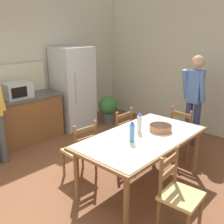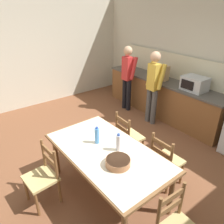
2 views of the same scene
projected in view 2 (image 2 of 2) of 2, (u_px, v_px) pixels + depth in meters
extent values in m
plane|color=brown|center=(106.00, 159.00, 4.08)|extent=(8.32, 8.32, 0.00)
cube|color=beige|center=(202.00, 61.00, 4.86)|extent=(6.52, 0.12, 2.90)
cube|color=beige|center=(34.00, 52.00, 5.75)|extent=(0.12, 5.20, 2.90)
cube|color=brown|center=(162.00, 98.00, 5.56)|extent=(3.34, 0.62, 0.88)
cube|color=#4C4742|center=(163.00, 81.00, 5.36)|extent=(3.38, 0.66, 0.04)
cube|color=#B7BCC1|center=(142.00, 73.00, 5.89)|extent=(0.52, 0.38, 0.02)
cube|color=beige|center=(173.00, 66.00, 5.38)|extent=(3.34, 0.03, 0.60)
cube|color=#B2B7BC|center=(195.00, 84.00, 4.66)|extent=(0.50, 0.38, 0.30)
cube|color=black|center=(187.00, 85.00, 4.59)|extent=(0.30, 0.01, 0.19)
cube|color=tan|center=(164.00, 73.00, 5.25)|extent=(0.24, 0.16, 0.36)
cylinder|color=brown|center=(56.00, 155.00, 3.60)|extent=(0.07, 0.07, 0.72)
cylinder|color=brown|center=(97.00, 138.00, 4.06)|extent=(0.07, 0.07, 0.72)
cylinder|color=brown|center=(171.00, 194.00, 2.88)|extent=(0.07, 0.07, 0.72)
cube|color=brown|center=(107.00, 152.00, 3.07)|extent=(1.92, 1.08, 0.04)
cube|color=beige|center=(107.00, 150.00, 3.06)|extent=(1.84, 1.03, 0.01)
cylinder|color=#4C8ED6|center=(97.00, 136.00, 3.17)|extent=(0.07, 0.07, 0.24)
cylinder|color=#2D51B2|center=(97.00, 128.00, 3.11)|extent=(0.04, 0.04, 0.03)
cylinder|color=silver|center=(118.00, 143.00, 3.01)|extent=(0.07, 0.07, 0.24)
cylinder|color=#2D51B2|center=(119.00, 135.00, 2.95)|extent=(0.04, 0.04, 0.03)
cylinder|color=#9E6642|center=(118.00, 162.00, 2.76)|extent=(0.32, 0.32, 0.09)
cylinder|color=#9E6642|center=(118.00, 160.00, 2.75)|extent=(0.31, 0.31, 0.02)
cylinder|color=brown|center=(26.00, 189.00, 3.16)|extent=(0.04, 0.04, 0.41)
cylinder|color=brown|center=(37.00, 204.00, 2.92)|extent=(0.04, 0.04, 0.41)
cylinder|color=brown|center=(48.00, 178.00, 3.36)|extent=(0.04, 0.04, 0.41)
cylinder|color=brown|center=(60.00, 191.00, 3.12)|extent=(0.04, 0.04, 0.41)
cube|color=tan|center=(41.00, 178.00, 3.04)|extent=(0.45, 0.43, 0.04)
cylinder|color=brown|center=(43.00, 153.00, 3.14)|extent=(0.04, 0.04, 0.46)
cylinder|color=brown|center=(56.00, 165.00, 2.91)|extent=(0.04, 0.04, 0.46)
cube|color=brown|center=(48.00, 151.00, 2.97)|extent=(0.36, 0.05, 0.07)
cube|color=brown|center=(50.00, 160.00, 3.04)|extent=(0.36, 0.05, 0.07)
cylinder|color=brown|center=(181.00, 173.00, 3.45)|extent=(0.04, 0.04, 0.41)
cylinder|color=brown|center=(164.00, 161.00, 3.70)|extent=(0.04, 0.04, 0.41)
cylinder|color=brown|center=(167.00, 183.00, 3.26)|extent=(0.04, 0.04, 0.41)
cylinder|color=brown|center=(150.00, 170.00, 3.52)|extent=(0.04, 0.04, 0.41)
cube|color=tan|center=(167.00, 160.00, 3.38)|extent=(0.42, 0.40, 0.04)
cylinder|color=brown|center=(171.00, 158.00, 3.05)|extent=(0.04, 0.04, 0.46)
cylinder|color=brown|center=(152.00, 146.00, 3.30)|extent=(0.04, 0.04, 0.46)
cube|color=brown|center=(162.00, 144.00, 3.12)|extent=(0.36, 0.03, 0.07)
cube|color=brown|center=(161.00, 153.00, 3.19)|extent=(0.36, 0.03, 0.07)
cylinder|color=brown|center=(159.00, 214.00, 2.24)|extent=(0.04, 0.04, 0.46)
cylinder|color=brown|center=(182.00, 198.00, 2.42)|extent=(0.04, 0.04, 0.46)
cube|color=brown|center=(172.00, 197.00, 2.27)|extent=(0.04, 0.36, 0.07)
cube|color=brown|center=(170.00, 207.00, 2.34)|extent=(0.04, 0.36, 0.07)
cylinder|color=brown|center=(143.00, 149.00, 4.03)|extent=(0.04, 0.04, 0.41)
cylinder|color=brown|center=(131.00, 139.00, 4.29)|extent=(0.04, 0.04, 0.41)
cylinder|color=brown|center=(128.00, 155.00, 3.86)|extent=(0.04, 0.04, 0.41)
cylinder|color=brown|center=(116.00, 145.00, 4.13)|extent=(0.04, 0.04, 0.41)
cube|color=tan|center=(130.00, 137.00, 3.98)|extent=(0.44, 0.42, 0.04)
cylinder|color=brown|center=(129.00, 132.00, 3.64)|extent=(0.04, 0.04, 0.46)
cylinder|color=brown|center=(117.00, 123.00, 3.91)|extent=(0.04, 0.04, 0.46)
cube|color=brown|center=(123.00, 121.00, 3.72)|extent=(0.36, 0.04, 0.07)
cube|color=brown|center=(123.00, 129.00, 3.79)|extent=(0.36, 0.04, 0.07)
cylinder|color=black|center=(125.00, 94.00, 5.88)|extent=(0.12, 0.12, 0.83)
cylinder|color=black|center=(129.00, 95.00, 5.77)|extent=(0.12, 0.12, 0.83)
cube|color=red|center=(127.00, 68.00, 5.50)|extent=(0.23, 0.19, 0.59)
sphere|color=tan|center=(128.00, 51.00, 5.31)|extent=(0.22, 0.22, 0.22)
cylinder|color=red|center=(125.00, 66.00, 5.65)|extent=(0.09, 0.22, 0.56)
cylinder|color=red|center=(134.00, 68.00, 5.41)|extent=(0.09, 0.22, 0.56)
cylinder|color=#4C4C4C|center=(149.00, 105.00, 5.22)|extent=(0.13, 0.13, 0.84)
cylinder|color=#4C4C4C|center=(154.00, 107.00, 5.10)|extent=(0.13, 0.13, 0.84)
cube|color=gold|center=(154.00, 77.00, 4.83)|extent=(0.24, 0.19, 0.60)
sphere|color=tan|center=(156.00, 57.00, 4.63)|extent=(0.22, 0.22, 0.22)
cylinder|color=gold|center=(151.00, 73.00, 4.98)|extent=(0.09, 0.23, 0.57)
cylinder|color=gold|center=(162.00, 77.00, 4.74)|extent=(0.09, 0.23, 0.57)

